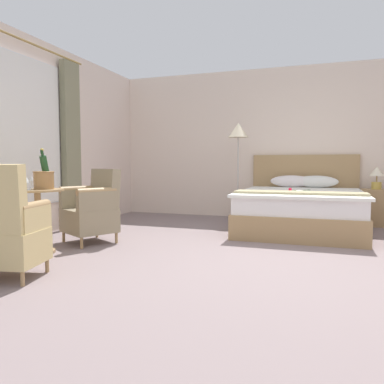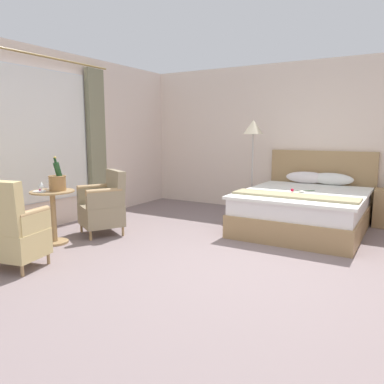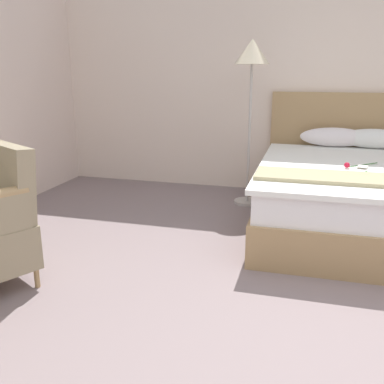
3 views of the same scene
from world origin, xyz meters
name	(u,v)px [view 2 (image 2 of 3)]	position (x,y,z in m)	size (l,w,h in m)	color
ground_plane	(239,266)	(0.00, 0.00, 0.00)	(8.10, 8.10, 0.00)	gray
wall_headboard_side	(313,139)	(0.00, 3.23, 1.38)	(6.72, 0.12, 2.76)	beige
wall_window_side	(39,140)	(-3.34, 0.00, 1.38)	(0.27, 6.46, 2.76)	silver
bed	(305,207)	(0.21, 2.07, 0.33)	(1.82, 2.26, 1.17)	#A58356
floor_lamp_brass	(253,135)	(-0.88, 2.55, 1.46)	(0.36, 0.36, 1.71)	#B5AFAA
side_table_round	(53,212)	(-2.52, -0.47, 0.44)	(0.58, 0.58, 0.72)	#A58356
champagne_bucket	(57,181)	(-2.48, -0.41, 0.86)	(0.23, 0.23, 0.46)	#9D7143
wine_glass_near_bucket	(49,181)	(-2.68, -0.39, 0.83)	(0.07, 0.07, 0.15)	white
wine_glass_near_edge	(41,185)	(-2.52, -0.64, 0.83)	(0.08, 0.08, 0.14)	white
snack_plate	(40,191)	(-2.60, -0.61, 0.73)	(0.17, 0.17, 0.04)	white
armchair_by_window	(104,206)	(-2.29, 0.24, 0.43)	(0.79, 0.79, 0.95)	#A58356
armchair_facing_bed	(12,231)	(-2.11, -1.36, 0.44)	(0.67, 0.62, 1.01)	#A58356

